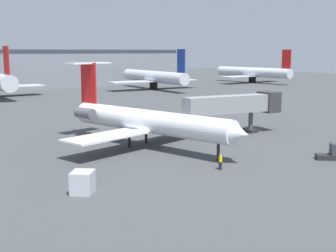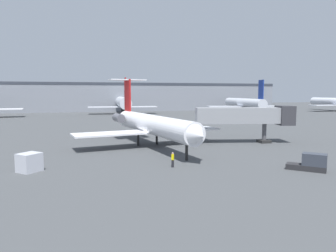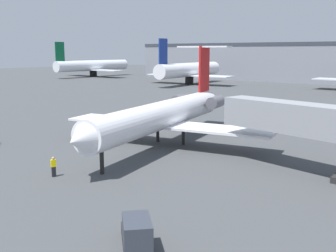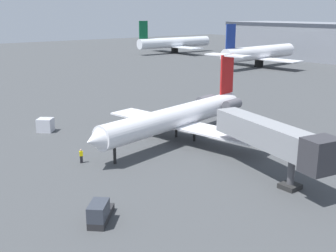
{
  "view_description": "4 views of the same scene",
  "coord_description": "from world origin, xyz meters",
  "px_view_note": "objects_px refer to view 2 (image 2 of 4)",
  "views": [
    {
      "loc": [
        -33.29,
        -45.97,
        12.46
      ],
      "look_at": [
        2.64,
        -0.64,
        2.75
      ],
      "focal_mm": 47.63,
      "sensor_mm": 36.0,
      "label": 1
    },
    {
      "loc": [
        -9.62,
        -46.64,
        8.3
      ],
      "look_at": [
        3.12,
        1.73,
        3.05
      ],
      "focal_mm": 33.51,
      "sensor_mm": 36.0,
      "label": 2
    },
    {
      "loc": [
        26.68,
        -33.17,
        10.22
      ],
      "look_at": [
        1.36,
        0.09,
        2.47
      ],
      "focal_mm": 43.3,
      "sensor_mm": 36.0,
      "label": 3
    },
    {
      "loc": [
        41.92,
        -33.74,
        17.06
      ],
      "look_at": [
        0.47,
        -1.04,
        2.55
      ],
      "focal_mm": 44.55,
      "sensor_mm": 36.0,
      "label": 4
    }
  ],
  "objects_px": {
    "regional_jet": "(150,124)",
    "baggage_tug_lead": "(311,163)",
    "parked_airliner_centre": "(123,103)",
    "parked_airliner_east_mid": "(244,103)",
    "jet_bridge": "(251,116)",
    "ground_crew_marshaller": "(173,160)",
    "cargo_container_uld": "(29,162)"
  },
  "relations": [
    {
      "from": "regional_jet",
      "to": "baggage_tug_lead",
      "type": "relative_size",
      "value": 7.8
    },
    {
      "from": "baggage_tug_lead",
      "to": "parked_airliner_centre",
      "type": "distance_m",
      "value": 98.6
    },
    {
      "from": "baggage_tug_lead",
      "to": "jet_bridge",
      "type": "bearing_deg",
      "value": 79.93
    },
    {
      "from": "baggage_tug_lead",
      "to": "parked_airliner_east_mid",
      "type": "bearing_deg",
      "value": 65.77
    },
    {
      "from": "ground_crew_marshaller",
      "to": "parked_airliner_east_mid",
      "type": "height_order",
      "value": "parked_airliner_east_mid"
    },
    {
      "from": "parked_airliner_centre",
      "to": "parked_airliner_east_mid",
      "type": "relative_size",
      "value": 0.87
    },
    {
      "from": "jet_bridge",
      "to": "parked_airliner_centre",
      "type": "relative_size",
      "value": 0.51
    },
    {
      "from": "jet_bridge",
      "to": "cargo_container_uld",
      "type": "height_order",
      "value": "jet_bridge"
    },
    {
      "from": "baggage_tug_lead",
      "to": "cargo_container_uld",
      "type": "distance_m",
      "value": 30.04
    },
    {
      "from": "jet_bridge",
      "to": "ground_crew_marshaller",
      "type": "distance_m",
      "value": 22.14
    },
    {
      "from": "jet_bridge",
      "to": "ground_crew_marshaller",
      "type": "height_order",
      "value": "jet_bridge"
    },
    {
      "from": "baggage_tug_lead",
      "to": "ground_crew_marshaller",
      "type": "bearing_deg",
      "value": 158.94
    },
    {
      "from": "regional_jet",
      "to": "baggage_tug_lead",
      "type": "height_order",
      "value": "regional_jet"
    },
    {
      "from": "regional_jet",
      "to": "ground_crew_marshaller",
      "type": "bearing_deg",
      "value": -91.66
    },
    {
      "from": "ground_crew_marshaller",
      "to": "cargo_container_uld",
      "type": "relative_size",
      "value": 0.6
    },
    {
      "from": "cargo_container_uld",
      "to": "parked_airliner_east_mid",
      "type": "bearing_deg",
      "value": 50.08
    },
    {
      "from": "cargo_container_uld",
      "to": "parked_airliner_east_mid",
      "type": "relative_size",
      "value": 0.08
    },
    {
      "from": "jet_bridge",
      "to": "parked_airliner_centre",
      "type": "height_order",
      "value": "parked_airliner_centre"
    },
    {
      "from": "cargo_container_uld",
      "to": "jet_bridge",
      "type": "bearing_deg",
      "value": 19.45
    },
    {
      "from": "ground_crew_marshaller",
      "to": "parked_airliner_centre",
      "type": "distance_m",
      "value": 93.02
    },
    {
      "from": "parked_airliner_east_mid",
      "to": "regional_jet",
      "type": "bearing_deg",
      "value": -127.41
    },
    {
      "from": "ground_crew_marshaller",
      "to": "baggage_tug_lead",
      "type": "xyz_separation_m",
      "value": [
        13.89,
        -5.35,
        -0.02
      ]
    },
    {
      "from": "ground_crew_marshaller",
      "to": "baggage_tug_lead",
      "type": "height_order",
      "value": "baggage_tug_lead"
    },
    {
      "from": "parked_airliner_centre",
      "to": "parked_airliner_east_mid",
      "type": "distance_m",
      "value": 50.24
    },
    {
      "from": "ground_crew_marshaller",
      "to": "baggage_tug_lead",
      "type": "bearing_deg",
      "value": -21.06
    },
    {
      "from": "ground_crew_marshaller",
      "to": "parked_airliner_centre",
      "type": "height_order",
      "value": "parked_airliner_centre"
    },
    {
      "from": "regional_jet",
      "to": "parked_airliner_east_mid",
      "type": "height_order",
      "value": "parked_airliner_east_mid"
    },
    {
      "from": "baggage_tug_lead",
      "to": "parked_airliner_east_mid",
      "type": "xyz_separation_m",
      "value": [
        41.02,
        91.16,
        3.33
      ]
    },
    {
      "from": "regional_jet",
      "to": "parked_airliner_centre",
      "type": "height_order",
      "value": "parked_airliner_centre"
    },
    {
      "from": "cargo_container_uld",
      "to": "parked_airliner_centre",
      "type": "relative_size",
      "value": 0.09
    },
    {
      "from": "jet_bridge",
      "to": "regional_jet",
      "type": "bearing_deg",
      "value": 176.14
    },
    {
      "from": "jet_bridge",
      "to": "cargo_container_uld",
      "type": "relative_size",
      "value": 5.81
    }
  ]
}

